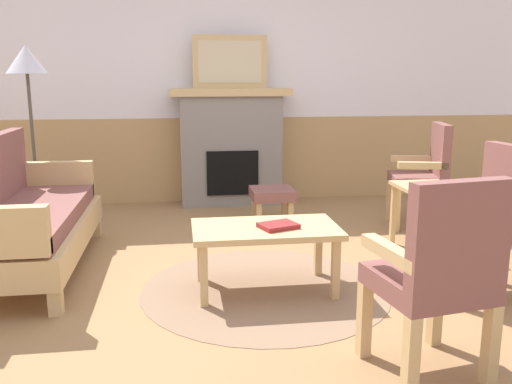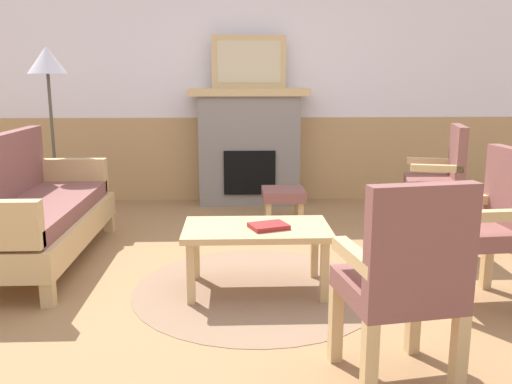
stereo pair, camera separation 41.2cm
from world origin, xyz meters
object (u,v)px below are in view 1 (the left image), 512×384
at_px(armchair_near_fireplace, 425,171).
at_px(floor_lamp_by_couch, 27,71).
at_px(framed_picture, 230,62).
at_px(armchair_front_left, 438,270).
at_px(couch, 27,218).
at_px(armchair_by_window_left, 490,214).
at_px(book_on_table, 278,226).
at_px(side_table, 424,199).
at_px(footstool, 272,196).
at_px(coffee_table, 265,234).
at_px(fireplace, 231,146).

distance_m(armchair_near_fireplace, floor_lamp_by_couch, 3.75).
distance_m(framed_picture, armchair_front_left, 3.95).
distance_m(couch, armchair_by_window_left, 3.21).
bearing_deg(book_on_table, side_table, 28.15).
distance_m(armchair_front_left, floor_lamp_by_couch, 4.00).
bearing_deg(armchair_front_left, book_on_table, 114.99).
bearing_deg(side_table, floor_lamp_by_couch, 160.84).
relative_size(armchair_near_fireplace, armchair_by_window_left, 1.00).
relative_size(couch, armchair_by_window_left, 1.84).
xyz_separation_m(framed_picture, armchair_near_fireplace, (1.72, -1.20, -1.02)).
relative_size(footstool, side_table, 0.73).
xyz_separation_m(armchair_by_window_left, floor_lamp_by_couch, (-3.30, 2.06, 0.91)).
relative_size(footstool, armchair_by_window_left, 0.41).
xyz_separation_m(armchair_front_left, side_table, (0.80, 1.86, -0.10)).
height_order(framed_picture, armchair_by_window_left, framed_picture).
relative_size(framed_picture, footstool, 2.00).
height_order(framed_picture, coffee_table, framed_picture).
height_order(framed_picture, couch, framed_picture).
distance_m(fireplace, couch, 2.59).
bearing_deg(footstool, armchair_by_window_left, -59.09).
bearing_deg(fireplace, side_table, -53.90).
bearing_deg(floor_lamp_by_couch, book_on_table, -43.53).
bearing_deg(couch, footstool, 26.38).
relative_size(fireplace, framed_picture, 1.62).
bearing_deg(fireplace, armchair_near_fireplace, -34.96).
bearing_deg(framed_picture, armchair_near_fireplace, -34.96).
height_order(couch, side_table, couch).
distance_m(footstool, armchair_near_fireplace, 1.46).
bearing_deg(coffee_table, book_on_table, -32.65).
xyz_separation_m(coffee_table, footstool, (0.32, 1.60, -0.10)).
relative_size(framed_picture, floor_lamp_by_couch, 0.48).
bearing_deg(couch, floor_lamp_by_couch, 100.35).
height_order(book_on_table, armchair_front_left, armchair_front_left).
bearing_deg(fireplace, floor_lamp_by_couch, -157.96).
xyz_separation_m(footstool, armchair_front_left, (0.29, -2.79, 0.25)).
relative_size(armchair_near_fireplace, armchair_front_left, 1.00).
distance_m(couch, coffee_table, 1.77).
xyz_separation_m(armchair_front_left, floor_lamp_by_couch, (-2.49, 3.00, 0.91)).
bearing_deg(armchair_near_fireplace, floor_lamp_by_couch, 173.10).
xyz_separation_m(footstool, side_table, (1.09, -0.93, 0.15)).
bearing_deg(armchair_near_fireplace, framed_picture, 145.04).
relative_size(footstool, armchair_near_fireplace, 0.41).
bearing_deg(armchair_front_left, coffee_table, 117.07).
bearing_deg(footstool, couch, -153.62).
distance_m(footstool, armchair_by_window_left, 2.17).
xyz_separation_m(couch, armchair_near_fireplace, (3.40, 0.75, 0.14)).
height_order(book_on_table, floor_lamp_by_couch, floor_lamp_by_couch).
height_order(coffee_table, armchair_by_window_left, armchair_by_window_left).
bearing_deg(couch, book_on_table, -21.02).
bearing_deg(framed_picture, book_on_table, -88.73).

